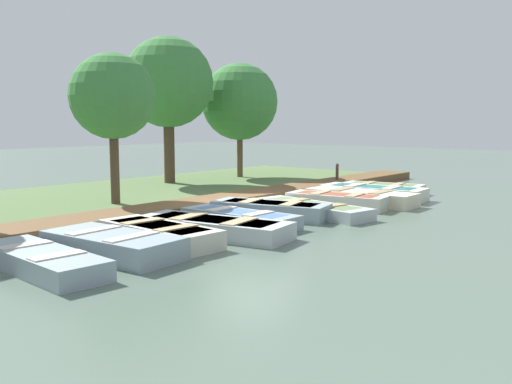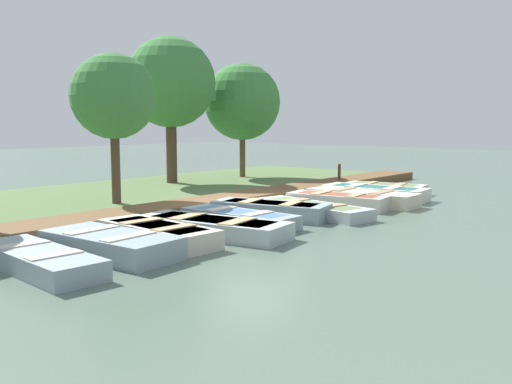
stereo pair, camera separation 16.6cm
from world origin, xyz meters
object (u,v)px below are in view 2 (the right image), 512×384
at_px(rowboat_5, 270,210).
at_px(rowboat_6, 312,209).
at_px(rowboat_4, 239,218).
at_px(park_tree_left, 114,97).
at_px(rowboat_0, 38,259).
at_px(rowboat_8, 362,197).
at_px(rowboat_7, 338,201).
at_px(rowboat_9, 374,193).
at_px(rowboat_3, 212,227).
at_px(rowboat_1, 110,244).
at_px(park_tree_right, 242,102).
at_px(park_tree_center, 170,83).
at_px(rowboat_2, 157,234).
at_px(rowboat_10, 384,189).
at_px(mooring_post_far, 339,175).

xyz_separation_m(rowboat_5, rowboat_6, (0.52, 1.11, -0.05)).
xyz_separation_m(rowboat_4, park_tree_left, (-4.53, -0.19, 2.97)).
bearing_deg(rowboat_4, rowboat_0, -88.04).
xyz_separation_m(rowboat_4, rowboat_8, (0.51, 4.96, 0.04)).
relative_size(rowboat_5, rowboat_8, 0.95).
relative_size(rowboat_7, rowboat_9, 0.88).
bearing_deg(rowboat_4, rowboat_3, -73.07).
height_order(rowboat_1, rowboat_7, rowboat_1).
height_order(rowboat_5, park_tree_right, park_tree_right).
height_order(rowboat_5, park_tree_center, park_tree_center).
distance_m(rowboat_3, park_tree_right, 12.40).
bearing_deg(rowboat_5, rowboat_7, 67.03).
bearing_deg(rowboat_2, rowboat_4, 95.64).
xyz_separation_m(rowboat_4, rowboat_6, (0.45, 2.40, -0.01)).
xyz_separation_m(rowboat_10, mooring_post_far, (-2.25, 0.72, 0.28)).
height_order(rowboat_5, rowboat_8, rowboat_8).
distance_m(rowboat_6, mooring_post_far, 6.63).
distance_m(rowboat_2, rowboat_10, 10.27).
bearing_deg(mooring_post_far, rowboat_5, -71.80).
bearing_deg(rowboat_9, rowboat_8, -82.92).
bearing_deg(park_tree_left, mooring_post_far, 76.05).
bearing_deg(mooring_post_far, park_tree_left, -103.95).
xyz_separation_m(rowboat_0, rowboat_10, (-0.36, 12.91, 0.00)).
distance_m(rowboat_0, rowboat_9, 11.50).
xyz_separation_m(rowboat_2, park_tree_right, (-7.13, 10.71, 3.08)).
height_order(rowboat_9, park_tree_right, park_tree_right).
height_order(rowboat_0, rowboat_7, rowboat_7).
height_order(rowboat_0, park_tree_left, park_tree_left).
xyz_separation_m(park_tree_left, park_tree_center, (-3.02, 4.79, 0.76)).
height_order(rowboat_8, park_tree_left, park_tree_left).
bearing_deg(mooring_post_far, park_tree_center, -143.70).
bearing_deg(rowboat_2, rowboat_6, 89.30).
bearing_deg(rowboat_6, park_tree_left, -142.23).
relative_size(rowboat_4, park_tree_right, 0.63).
bearing_deg(park_tree_center, rowboat_7, -5.20).
height_order(rowboat_10, park_tree_center, park_tree_center).
height_order(rowboat_2, rowboat_6, rowboat_2).
bearing_deg(rowboat_1, rowboat_2, 93.62).
relative_size(rowboat_2, rowboat_6, 0.80).
relative_size(rowboat_2, park_tree_left, 0.67).
height_order(rowboat_6, mooring_post_far, mooring_post_far).
bearing_deg(rowboat_7, park_tree_left, -148.37).
relative_size(rowboat_3, rowboat_4, 1.17).
xyz_separation_m(rowboat_0, park_tree_center, (-7.76, 9.85, 3.73)).
relative_size(rowboat_1, mooring_post_far, 3.11).
bearing_deg(rowboat_9, rowboat_4, -97.19).
height_order(rowboat_10, park_tree_right, park_tree_right).
bearing_deg(rowboat_1, rowboat_8, 84.70).
relative_size(rowboat_3, rowboat_7, 1.21).
height_order(rowboat_0, rowboat_4, rowboat_0).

